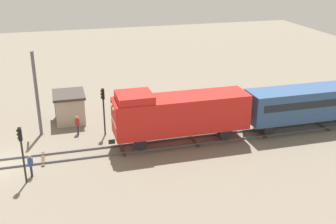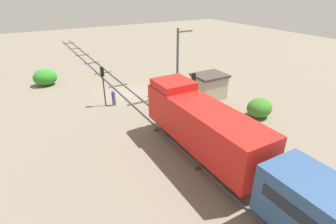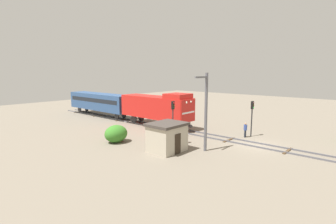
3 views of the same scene
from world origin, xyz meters
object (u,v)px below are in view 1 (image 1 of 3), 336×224
worker_by_signal (77,123)px  locomotive (179,113)px  traffic_signal_mid (103,103)px  catenary_mast (36,91)px  worker_near_track (31,164)px  traffic_signal_near (21,145)px  relay_hut (70,107)px  passenger_car_leading (322,101)px

worker_by_signal → locomotive: bearing=19.3°
locomotive → traffic_signal_mid: 6.67m
locomotive → catenary_mast: bearing=-114.5°
worker_near_track → locomotive: bearing=167.8°
worker_near_track → catenary_mast: size_ratio=0.23×
traffic_signal_mid → worker_near_track: (5.80, -6.01, -1.95)m
traffic_signal_near → catenary_mast: 8.39m
relay_hut → traffic_signal_near: bearing=-18.8°
locomotive → worker_by_signal: bearing=-117.7°
worker_near_track → catenary_mast: (-7.47, 0.62, 2.96)m
relay_hut → worker_near_track: bearing=-18.4°
worker_by_signal → relay_hut: relay_hut is taller
passenger_car_leading → worker_near_track: bearing=-84.5°
locomotive → traffic_signal_near: (3.20, -12.10, 0.12)m
passenger_car_leading → traffic_signal_near: size_ratio=3.37×
traffic_signal_mid → traffic_signal_near: bearing=-44.0°
worker_near_track → traffic_signal_mid: bearing=-159.8°
traffic_signal_near → catenary_mast: (-8.27, 0.98, 1.06)m
locomotive → traffic_signal_near: bearing=-75.2°
traffic_signal_near → relay_hut: (-10.70, 3.65, -1.50)m
locomotive → passenger_car_leading: (0.00, 13.34, -0.25)m
catenary_mast → locomotive: bearing=65.5°
locomotive → worker_near_track: 12.12m
catenary_mast → passenger_car_leading: bearing=78.3°
worker_by_signal → catenary_mast: 4.38m
traffic_signal_mid → relay_hut: traffic_signal_mid is taller
passenger_car_leading → catenary_mast: (-5.07, -24.45, 1.43)m
passenger_car_leading → traffic_signal_near: bearing=-82.8°
locomotive → traffic_signal_mid: bearing=-120.7°
passenger_car_leading → traffic_signal_near: traffic_signal_near is taller
worker_by_signal → relay_hut: (-3.30, -0.45, 0.40)m
traffic_signal_near → traffic_signal_mid: (-6.60, 6.37, 0.05)m
passenger_car_leading → worker_near_track: (2.40, -25.08, -1.53)m
traffic_signal_near → worker_near_track: 2.09m
traffic_signal_mid → catenary_mast: (-1.67, -5.39, 1.01)m
relay_hut → locomotive: bearing=48.4°
worker_near_track → relay_hut: 10.44m
passenger_car_leading → relay_hut: (-7.50, -21.79, -1.13)m
relay_hut → worker_by_signal: bearing=7.8°
traffic_signal_mid → worker_near_track: traffic_signal_mid is taller
traffic_signal_mid → worker_near_track: bearing=-46.0°
traffic_signal_mid → catenary_mast: catenary_mast is taller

